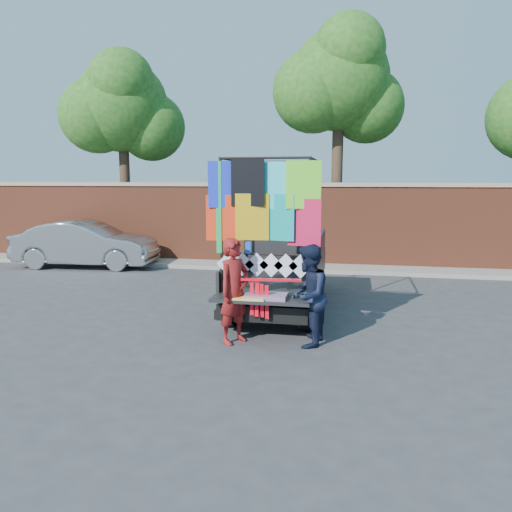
% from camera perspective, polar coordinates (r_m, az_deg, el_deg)
% --- Properties ---
extents(ground, '(90.00, 90.00, 0.00)m').
position_cam_1_polar(ground, '(9.18, 0.73, -8.53)').
color(ground, '#38383A').
rests_on(ground, ground).
extents(brick_wall, '(30.00, 0.45, 2.61)m').
position_cam_1_polar(brick_wall, '(15.76, 5.30, 3.68)').
color(brick_wall, brown).
rests_on(brick_wall, ground).
extents(curb, '(30.00, 1.20, 0.12)m').
position_cam_1_polar(curb, '(15.24, 4.97, -1.30)').
color(curb, gray).
rests_on(curb, ground).
extents(tree_left, '(4.20, 3.30, 7.05)m').
position_cam_1_polar(tree_left, '(18.72, -15.10, 15.87)').
color(tree_left, '#38281C').
rests_on(tree_left, ground).
extents(tree_mid, '(4.20, 3.30, 7.73)m').
position_cam_1_polar(tree_mid, '(17.00, 9.55, 18.77)').
color(tree_mid, '#38281C').
rests_on(tree_mid, ground).
extents(pickup_truck, '(1.96, 4.93, 3.10)m').
position_cam_1_polar(pickup_truck, '(10.99, 3.14, -1.43)').
color(pickup_truck, black).
rests_on(pickup_truck, ground).
extents(sedan, '(4.46, 1.85, 1.44)m').
position_cam_1_polar(sedan, '(16.38, -18.85, 1.30)').
color(sedan, '#A2A5A8').
rests_on(sedan, ground).
extents(woman, '(0.69, 0.77, 1.77)m').
position_cam_1_polar(woman, '(8.34, -2.49, -4.02)').
color(woman, maroon).
rests_on(woman, ground).
extents(man, '(0.72, 0.88, 1.69)m').
position_cam_1_polar(man, '(8.24, 5.98, -4.52)').
color(man, '#151C35').
rests_on(man, ground).
extents(streamer_bundle, '(1.00, 0.17, 0.69)m').
position_cam_1_polar(streamer_bundle, '(8.27, 0.95, -4.10)').
color(streamer_bundle, '#F90D1E').
rests_on(streamer_bundle, ground).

